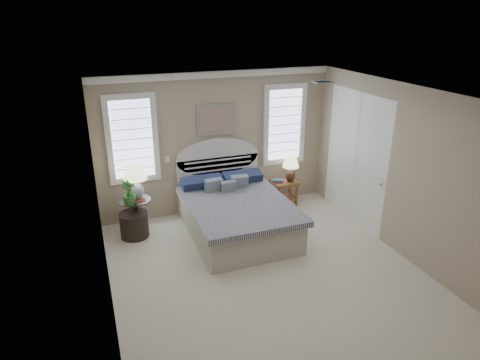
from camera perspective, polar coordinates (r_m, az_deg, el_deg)
name	(u,v)px	position (r m, az deg, el deg)	size (l,w,h in m)	color
floor	(268,275)	(6.59, 3.76, -12.46)	(4.50, 5.00, 0.01)	silver
ceiling	(273,95)	(5.55, 4.45, 11.28)	(4.50, 5.00, 0.01)	white
wall_back	(216,143)	(8.15, -3.17, 4.89)	(4.50, 0.02, 2.70)	tan
wall_left	(102,217)	(5.48, -17.97, -4.78)	(0.02, 5.00, 2.70)	tan
wall_right	(402,172)	(7.12, 20.82, 0.97)	(0.02, 5.00, 2.70)	tan
crown_molding	(216,74)	(7.84, -3.27, 13.88)	(4.50, 0.08, 0.12)	white
hvac_vent	(323,82)	(6.81, 11.00, 12.71)	(0.30, 0.20, 0.02)	#B2B2B2
switch_plate	(168,159)	(7.98, -9.63, 2.74)	(0.08, 0.01, 0.12)	white
window_left	(132,139)	(7.76, -14.19, 5.33)	(0.90, 0.06, 1.60)	silver
window_right	(284,124)	(8.57, 5.88, 7.38)	(0.90, 0.06, 1.60)	silver
painting	(217,120)	(7.99, -3.15, 8.05)	(0.74, 0.04, 0.58)	silver
closet_door	(355,158)	(8.04, 15.12, 2.80)	(0.02, 1.80, 2.40)	white
bed	(235,212)	(7.57, -0.65, -4.25)	(1.72, 2.28, 1.47)	#B8B2A1
side_table_left	(136,212)	(7.78, -13.71, -4.19)	(0.56, 0.56, 0.63)	black
nightstand_right	(284,188)	(8.63, 5.94, -1.03)	(0.50, 0.40, 0.53)	brown
floor_pot	(134,225)	(7.71, -13.92, -5.81)	(0.49, 0.49, 0.45)	black
lamp_left	(136,178)	(7.53, -13.75, 0.28)	(0.46, 0.46, 0.66)	silver
lamp_right	(291,166)	(8.46, 6.79, 1.86)	(0.38, 0.38, 0.53)	black
potted_plant	(129,193)	(7.42, -14.60, -1.69)	(0.24, 0.24, 0.43)	#2D722F
books_left	(140,200)	(7.59, -13.18, -2.67)	(0.19, 0.15, 0.02)	#A33428
books_right	(278,181)	(8.49, 5.04, -0.12)	(0.24, 0.20, 0.06)	#A33428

